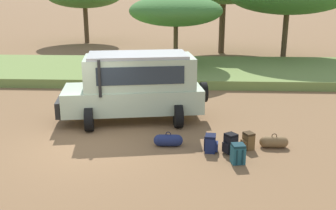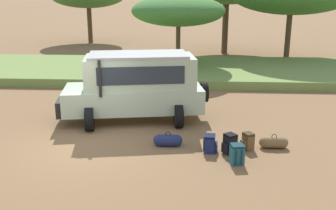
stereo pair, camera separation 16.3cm
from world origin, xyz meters
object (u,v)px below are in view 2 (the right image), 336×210
at_px(duffel_bag_low_black_case, 168,140).
at_px(duffel_bag_soft_canvas, 274,142).
at_px(backpack_outermost, 230,144).
at_px(safari_vehicle, 136,85).
at_px(backpack_cluster_center, 210,144).
at_px(acacia_tree_centre_back, 178,11).
at_px(backpack_beside_front_wheel, 237,154).
at_px(backpack_near_rear_wheel, 248,141).

distance_m(duffel_bag_low_black_case, duffel_bag_soft_canvas, 3.20).
bearing_deg(backpack_outermost, safari_vehicle, 137.21).
relative_size(backpack_cluster_center, duffel_bag_low_black_case, 0.58).
xyz_separation_m(backpack_outermost, duffel_bag_low_black_case, (-1.84, 0.46, -0.11)).
xyz_separation_m(safari_vehicle, backpack_outermost, (3.12, -2.89, -1.00)).
bearing_deg(safari_vehicle, acacia_tree_centre_back, 82.38).
bearing_deg(duffel_bag_soft_canvas, backpack_cluster_center, -168.03).
distance_m(backpack_beside_front_wheel, duffel_bag_soft_canvas, 1.69).
relative_size(backpack_outermost, acacia_tree_centre_back, 0.11).
bearing_deg(duffel_bag_low_black_case, backpack_near_rear_wheel, -3.02).
xyz_separation_m(backpack_near_rear_wheel, acacia_tree_centre_back, (-2.50, 11.42, 3.16)).
bearing_deg(backpack_outermost, duffel_bag_low_black_case, 166.00).
bearing_deg(backpack_outermost, duffel_bag_soft_canvas, 19.68).
relative_size(duffel_bag_low_black_case, acacia_tree_centre_back, 0.16).
bearing_deg(backpack_near_rear_wheel, duffel_bag_low_black_case, 176.98).
distance_m(safari_vehicle, backpack_cluster_center, 3.93).
height_order(duffel_bag_low_black_case, acacia_tree_centre_back, acacia_tree_centre_back).
height_order(backpack_near_rear_wheel, acacia_tree_centre_back, acacia_tree_centre_back).
bearing_deg(duffel_bag_soft_canvas, backpack_near_rear_wheel, -168.86).
bearing_deg(duffel_bag_low_black_case, backpack_beside_front_wheel, -29.80).
xyz_separation_m(backpack_beside_front_wheel, duffel_bag_low_black_case, (-1.97, 1.13, -0.09)).
xyz_separation_m(backpack_near_rear_wheel, backpack_outermost, (-0.57, -0.33, 0.04)).
relative_size(safari_vehicle, backpack_beside_front_wheel, 9.81).
bearing_deg(duffel_bag_low_black_case, safari_vehicle, 117.83).
bearing_deg(safari_vehicle, backpack_cluster_center, -47.68).
relative_size(backpack_cluster_center, acacia_tree_centre_back, 0.09).
relative_size(backpack_cluster_center, backpack_near_rear_wheel, 1.01).
bearing_deg(backpack_beside_front_wheel, duffel_bag_soft_canvas, 43.27).
relative_size(backpack_cluster_center, duffel_bag_soft_canvas, 0.60).
xyz_separation_m(backpack_cluster_center, backpack_outermost, (0.56, -0.08, 0.04)).
distance_m(backpack_beside_front_wheel, acacia_tree_centre_back, 12.97).
height_order(backpack_outermost, acacia_tree_centre_back, acacia_tree_centre_back).
xyz_separation_m(backpack_cluster_center, backpack_near_rear_wheel, (1.13, 0.25, -0.00)).
bearing_deg(backpack_cluster_center, duffel_bag_low_black_case, 163.46).
bearing_deg(backpack_near_rear_wheel, acacia_tree_centre_back, 102.34).
distance_m(backpack_near_rear_wheel, acacia_tree_centre_back, 12.11).
xyz_separation_m(backpack_cluster_center, duffel_bag_soft_canvas, (1.93, 0.41, -0.08)).
relative_size(backpack_outermost, duffel_bag_low_black_case, 0.67).
bearing_deg(backpack_near_rear_wheel, backpack_cluster_center, -167.45).
xyz_separation_m(backpack_beside_front_wheel, backpack_cluster_center, (-0.70, 0.75, -0.02)).
relative_size(backpack_cluster_center, backpack_outermost, 0.87).
relative_size(safari_vehicle, acacia_tree_centre_back, 0.99).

